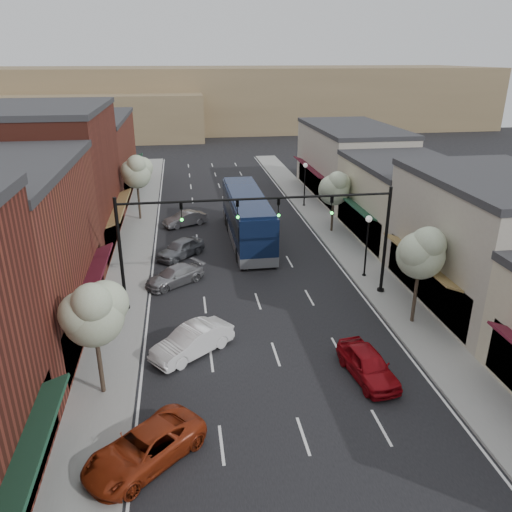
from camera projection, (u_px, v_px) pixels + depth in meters
name	position (u px, v px, depth m)	size (l,w,h in m)	color
ground	(283.00, 377.00, 23.75)	(160.00, 160.00, 0.00)	black
sidewalk_left	(133.00, 248.00, 39.53)	(2.80, 73.00, 0.15)	gray
sidewalk_right	(338.00, 237.00, 41.85)	(2.80, 73.00, 0.15)	gray
curb_left	(151.00, 247.00, 39.72)	(0.25, 73.00, 0.17)	gray
curb_right	(321.00, 238.00, 41.66)	(0.25, 73.00, 0.17)	gray
bldg_left_midfar	(50.00, 180.00, 38.11)	(10.14, 14.10, 10.90)	maroon
bldg_left_far	(87.00, 157.00, 53.25)	(10.14, 18.10, 8.40)	maroon
bldg_right_midnear	(490.00, 242.00, 29.69)	(9.14, 12.10, 7.90)	#ACA593
bldg_right_midfar	(404.00, 200.00, 40.97)	(9.14, 12.10, 6.40)	#C2B99A
bldg_right_far	(350.00, 161.00, 53.62)	(9.14, 16.10, 7.40)	#ACA593
hill_far	(198.00, 98.00, 104.05)	(120.00, 30.00, 12.00)	#7A6647
hill_near	(63.00, 116.00, 90.34)	(50.00, 20.00, 8.00)	#7A6647
signal_mast_right	(350.00, 227.00, 30.13)	(8.22, 0.46, 7.00)	black
signal_mast_left	(161.00, 236.00, 28.58)	(8.22, 0.46, 7.00)	black
tree_right_near	(422.00, 251.00, 26.86)	(2.85, 2.65, 5.95)	#47382B
tree_right_far	(335.00, 187.00, 41.70)	(2.85, 2.65, 5.43)	#47382B
tree_left_near	(94.00, 312.00, 20.98)	(2.85, 2.65, 5.69)	#47382B
tree_left_far	(137.00, 171.00, 44.68)	(2.85, 2.65, 6.13)	#47382B
lamp_post_near	(367.00, 236.00, 33.33)	(0.44, 0.44, 4.44)	black
lamp_post_far	(305.00, 177.00, 49.38)	(0.44, 0.44, 4.44)	black
coach_bus	(247.00, 217.00, 40.56)	(2.90, 12.89, 3.94)	#0D1937
red_hatchback	(368.00, 364.00, 23.52)	(1.67, 4.16, 1.42)	maroon
parked_car_a	(144.00, 448.00, 18.56)	(2.21, 4.80, 1.33)	maroon
parked_car_b	(192.00, 341.00, 25.38)	(1.57, 4.49, 1.48)	white
parked_car_c	(175.00, 276.00, 33.20)	(1.70, 4.18, 1.21)	gray
parked_car_d	(180.00, 248.00, 37.64)	(1.66, 4.12, 1.40)	slate
parked_car_e	(185.00, 219.00, 44.65)	(1.35, 3.86, 1.27)	gray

